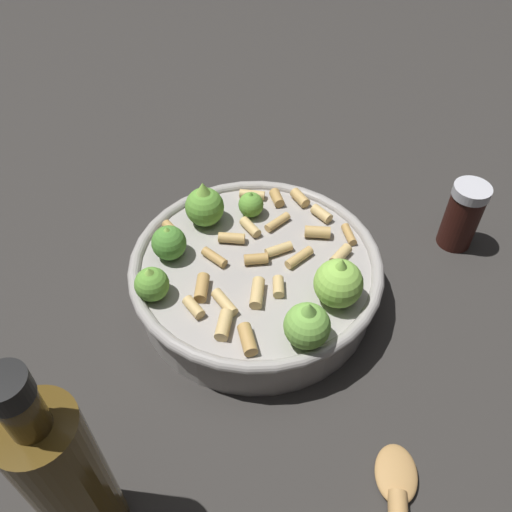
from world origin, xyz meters
TOP-DOWN VIEW (x-y plane):
  - ground_plane at (0.00, 0.00)m, footprint 2.40×2.40m
  - cooking_pan at (0.00, 0.00)m, footprint 0.27×0.27m
  - pepper_shaker at (-0.25, 0.05)m, footprint 0.04×0.04m
  - olive_oil_bottle at (0.23, 0.14)m, footprint 0.05×0.05m

SIDE VIEW (x-z plane):
  - ground_plane at x=0.00m, z-range 0.00..0.00m
  - cooking_pan at x=0.00m, z-range -0.02..0.09m
  - pepper_shaker at x=-0.25m, z-range 0.00..0.09m
  - olive_oil_bottle at x=0.23m, z-range -0.02..0.20m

